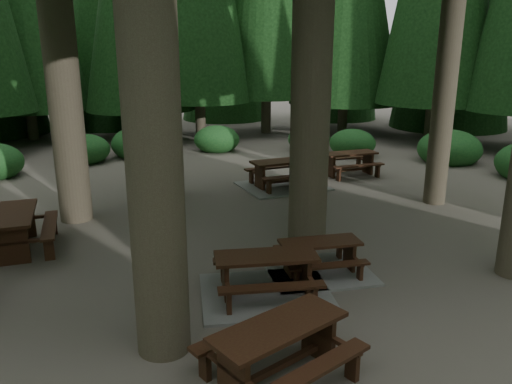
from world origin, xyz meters
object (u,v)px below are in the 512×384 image
object	(u,v)px
picnic_table_a	(319,263)
picnic_table_d	(350,160)
picnic_table_c	(283,178)
picnic_table_e	(279,343)
picnic_table_b	(16,225)
picnic_table_f	(266,282)

from	to	relation	value
picnic_table_a	picnic_table_d	bearing A→B (deg)	63.23
picnic_table_c	picnic_table_e	size ratio (longest dim) A/B	1.21
picnic_table_a	picnic_table_e	xyz separation A→B (m)	(-1.86, -2.83, 0.32)
picnic_table_a	picnic_table_b	size ratio (longest dim) A/B	1.04
picnic_table_a	picnic_table_f	size ratio (longest dim) A/B	0.83
picnic_table_e	picnic_table_a	bearing A→B (deg)	34.43
picnic_table_a	picnic_table_c	xyz separation A→B (m)	(1.55, 6.21, 0.09)
picnic_table_c	picnic_table_d	bearing A→B (deg)	9.80
picnic_table_a	picnic_table_f	distance (m)	1.40
picnic_table_d	picnic_table_e	size ratio (longest dim) A/B	0.84
picnic_table_a	picnic_table_e	bearing A→B (deg)	-118.58
picnic_table_c	picnic_table_e	bearing A→B (deg)	-117.04
picnic_table_b	picnic_table_c	world-z (taller)	picnic_table_c
picnic_table_c	picnic_table_f	distance (m)	7.33
picnic_table_b	picnic_table_c	distance (m)	7.96
picnic_table_c	picnic_table_f	xyz separation A→B (m)	(-2.83, -6.77, -0.04)
picnic_table_c	picnic_table_f	world-z (taller)	picnic_table_c
picnic_table_a	picnic_table_b	xyz separation A→B (m)	(-5.74, 3.03, 0.36)
picnic_table_c	picnic_table_e	world-z (taller)	picnic_table_c
picnic_table_f	picnic_table_d	bearing A→B (deg)	62.67
picnic_table_a	picnic_table_f	xyz separation A→B (m)	(-1.28, -0.56, 0.05)
picnic_table_b	picnic_table_e	xyz separation A→B (m)	(3.88, -5.86, -0.04)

